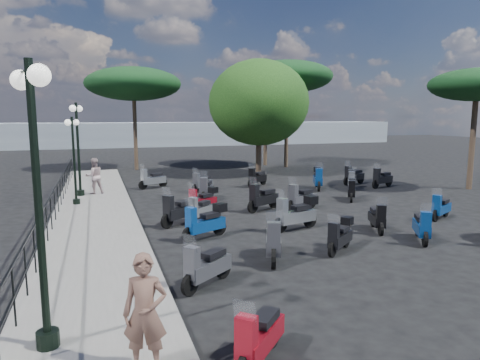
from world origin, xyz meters
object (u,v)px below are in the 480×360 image
object	(u,v)px
scooter_1	(206,267)
broadleaf_tree	(259,103)
scooter_17	(257,178)
pine_3	(477,85)
scooter_8	(273,241)
scooter_22	(318,179)
scooter_28	(352,190)
scooter_31	(354,176)
lamp_post_1	(74,155)
scooter_27	(441,208)
scooter_11	(202,183)
pine_1	(287,77)
scooter_19	(422,227)
scooter_16	(301,198)
pine_0	(266,79)
scooter_0	(259,339)
scooter_4	(206,189)
lamp_post_0	(37,189)
scooter_3	(179,211)
scooter_10	(203,200)
scooter_2	(205,222)
pedestrian_far	(94,176)
scooter_14	(296,214)
scooter_5	(152,180)
scooter_7	(340,236)
scooter_21	(377,219)
woman	(145,313)
scooter_23	(351,181)
scooter_9	(200,210)
scooter_29	(382,179)
pine_2	(134,84)

from	to	relation	value
scooter_1	broadleaf_tree	distance (m)	19.22
scooter_17	pine_3	xyz separation A→B (m)	(10.26, -4.40, 4.89)
scooter_8	pine_3	world-z (taller)	pine_3
scooter_22	scooter_28	distance (m)	3.14
scooter_31	lamp_post_1	bearing A→B (deg)	76.30
scooter_27	scooter_31	xyz separation A→B (m)	(1.60, 8.10, 0.05)
scooter_11	pine_1	xyz separation A→B (m)	(8.55, 8.41, 6.22)
lamp_post_1	scooter_19	size ratio (longest dim) A/B	2.49
scooter_16	pine_0	distance (m)	17.58
scooter_0	scooter_22	distance (m)	16.52
lamp_post_1	scooter_0	bearing A→B (deg)	-56.94
scooter_11	broadleaf_tree	xyz separation A→B (m)	(5.00, 4.98, 4.21)
scooter_4	scooter_11	distance (m)	2.30
scooter_17	pine_0	size ratio (longest dim) A/B	0.19
scooter_0	lamp_post_0	bearing A→B (deg)	20.55
scooter_0	scooter_3	distance (m)	8.93
scooter_10	scooter_28	world-z (taller)	scooter_10
scooter_2	scooter_16	bearing A→B (deg)	-86.06
scooter_31	scooter_16	bearing A→B (deg)	111.46
pedestrian_far	scooter_31	xyz separation A→B (m)	(13.74, -0.75, -0.52)
scooter_10	scooter_11	bearing A→B (deg)	-40.98
scooter_14	scooter_5	bearing A→B (deg)	4.58
scooter_0	pine_3	world-z (taller)	pine_3
scooter_7	scooter_21	distance (m)	2.79
lamp_post_1	pine_0	distance (m)	18.70
woman	scooter_14	bearing A→B (deg)	68.31
scooter_8	scooter_19	size ratio (longest dim) A/B	1.22
woman	scooter_23	distance (m)	17.69
scooter_22	scooter_27	distance (m)	7.45
scooter_11	scooter_17	world-z (taller)	scooter_17
scooter_14	scooter_17	distance (m)	9.15
scooter_28	scooter_9	bearing A→B (deg)	46.00
scooter_27	scooter_14	bearing A→B (deg)	59.03
scooter_31	broadleaf_tree	size ratio (longest dim) A/B	0.22
scooter_16	scooter_17	xyz separation A→B (m)	(0.47, 6.27, -0.04)
lamp_post_1	scooter_3	bearing A→B (deg)	-30.55
scooter_0	scooter_4	bearing A→B (deg)	-56.71
scooter_3	scooter_17	xyz separation A→B (m)	(5.60, 6.99, -0.04)
scooter_11	scooter_17	bearing A→B (deg)	-115.38
scooter_7	scooter_9	xyz separation A→B (m)	(-2.89, 4.73, -0.03)
scooter_5	scooter_29	distance (m)	12.27
scooter_28	pine_3	world-z (taller)	pine_3
scooter_28	scooter_29	bearing A→B (deg)	-111.30
pine_2	scooter_29	bearing A→B (deg)	-46.22
scooter_11	scooter_8	bearing A→B (deg)	139.90
scooter_11	scooter_22	size ratio (longest dim) A/B	0.77
scooter_29	scooter_31	xyz separation A→B (m)	(-0.86, 1.37, 0.00)
scooter_7	scooter_31	world-z (taller)	scooter_31
scooter_4	scooter_11	size ratio (longest dim) A/B	1.23
scooter_11	scooter_16	world-z (taller)	scooter_16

